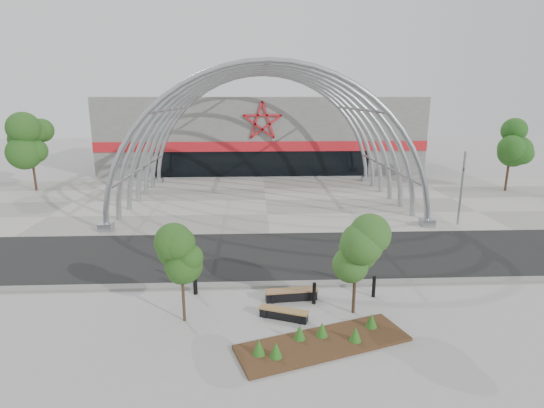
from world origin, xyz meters
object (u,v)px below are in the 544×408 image
at_px(signal_pole, 462,187).
at_px(bench_0, 284,314).
at_px(bollard_2, 314,293).
at_px(bench_1, 291,295).
at_px(street_tree_1, 356,247).
at_px(street_tree_0, 181,258).

height_order(signal_pole, bench_0, signal_pole).
distance_m(signal_pole, bollard_2, 14.92).
xyz_separation_m(bench_0, bench_1, (0.41, 1.50, 0.03)).
height_order(street_tree_1, bench_1, street_tree_1).
relative_size(street_tree_1, bollard_2, 4.15).
bearing_deg(bench_0, signal_pole, 43.41).
xyz_separation_m(street_tree_1, bench_1, (-2.27, 1.13, -2.44)).
xyz_separation_m(street_tree_1, bench_0, (-2.68, -0.37, -2.47)).
height_order(signal_pole, street_tree_0, signal_pole).
bearing_deg(bench_1, street_tree_1, -26.55).
xyz_separation_m(street_tree_0, bench_1, (4.06, 1.46, -2.22)).
relative_size(signal_pole, street_tree_0, 1.40).
distance_m(bench_0, bollard_2, 1.73).
height_order(street_tree_0, bench_0, street_tree_0).
bearing_deg(bollard_2, street_tree_0, -167.47).
xyz_separation_m(signal_pole, bench_0, (-11.98, -11.33, -2.29)).
height_order(street_tree_0, bench_1, street_tree_0).
bearing_deg(bollard_2, street_tree_1, -28.83).
distance_m(street_tree_1, bench_0, 3.66).
height_order(bench_0, bollard_2, bollard_2).
distance_m(signal_pole, bench_1, 15.35).
bearing_deg(signal_pole, street_tree_1, -130.30).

